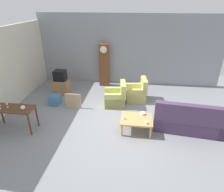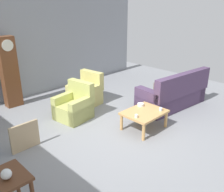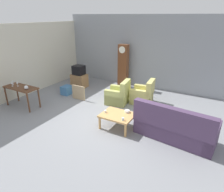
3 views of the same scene
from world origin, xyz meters
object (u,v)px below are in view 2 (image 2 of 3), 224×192
cup_white_porcelain (136,116)px  bowl_white_stacked (141,105)px  grandfather_clock (9,72)px  framed_picture_leaning (25,136)px  couch_floral (173,95)px  armchair_olive_near (74,107)px  cup_blue_rimmed (161,109)px  coffee_table_wood (144,114)px  glass_dome_cloche (6,174)px  armchair_olive_far (86,94)px

cup_white_porcelain → bowl_white_stacked: 0.66m
grandfather_clock → framed_picture_leaning: grandfather_clock is taller
couch_floral → armchair_olive_near: bearing=150.5°
cup_blue_rimmed → cup_white_porcelain: bearing=165.9°
couch_floral → bowl_white_stacked: size_ratio=13.99×
armchair_olive_near → coffee_table_wood: armchair_olive_near is taller
framed_picture_leaning → bowl_white_stacked: 2.72m
coffee_table_wood → cup_blue_rimmed: 0.39m
framed_picture_leaning → bowl_white_stacked: framed_picture_leaning is taller
armchair_olive_near → couch_floral: bearing=-29.5°
grandfather_clock → framed_picture_leaning: size_ratio=3.26×
cup_white_porcelain → glass_dome_cloche: bearing=-172.8°
couch_floral → bowl_white_stacked: bearing=178.7°
couch_floral → bowl_white_stacked: 1.42m
glass_dome_cloche → cup_blue_rimmed: bearing=3.2°
couch_floral → cup_blue_rimmed: size_ratio=26.77×
armchair_olive_far → cup_blue_rimmed: (0.31, -2.35, 0.17)m
armchair_olive_far → armchair_olive_near: bearing=-147.2°
coffee_table_wood → framed_picture_leaning: bearing=154.2°
armchair_olive_far → grandfather_clock: grandfather_clock is taller
glass_dome_cloche → bowl_white_stacked: glass_dome_cloche is taller
glass_dome_cloche → cup_blue_rimmed: 3.67m
armchair_olive_near → cup_white_porcelain: bearing=-75.5°
couch_floral → glass_dome_cloche: size_ratio=15.80×
cup_blue_rimmed → glass_dome_cloche: bearing=-176.8°
coffee_table_wood → grandfather_clock: size_ratio=0.49×
couch_floral → armchair_olive_far: 2.48m
armchair_olive_near → bowl_white_stacked: 1.67m
grandfather_clock → cup_white_porcelain: size_ratio=25.71×
cup_white_porcelain → bowl_white_stacked: (0.57, 0.33, -0.00)m
glass_dome_cloche → bowl_white_stacked: size_ratio=0.89×
armchair_olive_near → grandfather_clock: bearing=111.7°
couch_floral → grandfather_clock: bearing=134.3°
couch_floral → cup_blue_rimmed: couch_floral is taller
armchair_olive_far → coffee_table_wood: bearing=-89.5°
cup_white_porcelain → cup_blue_rimmed: (0.68, -0.17, 0.00)m
armchair_olive_near → framed_picture_leaning: armchair_olive_near is taller
grandfather_clock → glass_dome_cloche: 4.31m
coffee_table_wood → grandfather_clock: bearing=114.2°
armchair_olive_far → cup_white_porcelain: armchair_olive_far is taller
framed_picture_leaning → glass_dome_cloche: size_ratio=4.35×
framed_picture_leaning → cup_blue_rimmed: framed_picture_leaning is taller
bowl_white_stacked → couch_floral: bearing=-1.3°
armchair_olive_near → armchair_olive_far: (0.80, 0.51, 0.00)m
couch_floral → armchair_olive_near: (-2.41, 1.37, -0.05)m
framed_picture_leaning → cup_white_porcelain: 2.35m
couch_floral → coffee_table_wood: (-1.60, -0.23, 0.02)m
armchair_olive_near → framed_picture_leaning: (-1.57, -0.45, -0.02)m
grandfather_clock → bowl_white_stacked: grandfather_clock is taller
bowl_white_stacked → cup_blue_rimmed: bearing=-77.6°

